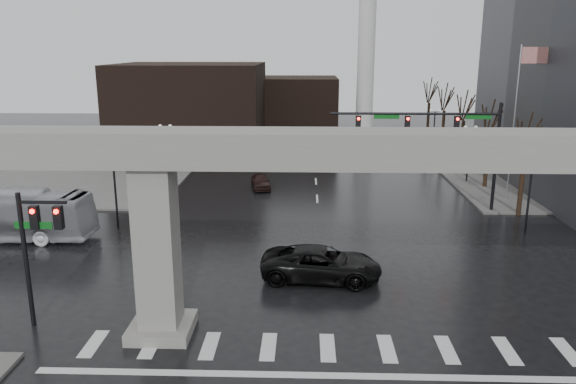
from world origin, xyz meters
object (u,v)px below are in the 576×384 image
Objects in this scene: far_car at (261,181)px; city_bus at (3,215)px; signal_mast_arm at (445,133)px; pickup_truck at (321,264)px.

city_bus is at bearing -148.07° from far_car.
signal_mast_arm is 1.94× the size of pickup_truck.
far_car is (-13.78, 6.39, -5.19)m from signal_mast_arm.
signal_mast_arm is at bearing -29.93° from pickup_truck.
far_car is at bearing 155.14° from signal_mast_arm.
pickup_truck is (-9.08, -12.91, -4.96)m from signal_mast_arm.
city_bus reaches higher than pickup_truck.
far_car is at bearing 18.89° from pickup_truck.
city_bus is 3.03× the size of far_car.
city_bus is at bearing 78.99° from pickup_truck.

